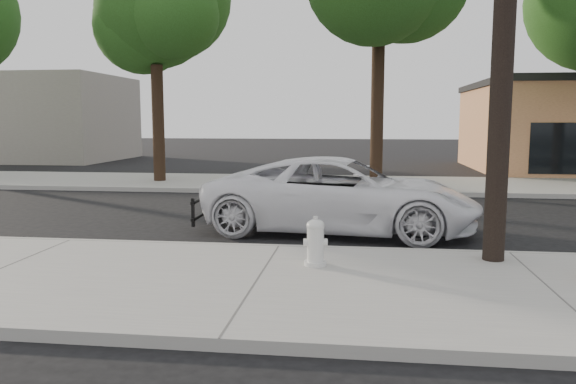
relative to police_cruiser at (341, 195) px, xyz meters
name	(u,v)px	position (x,y,z in m)	size (l,w,h in m)	color
ground	(293,231)	(-1.05, -0.04, -0.81)	(120.00, 120.00, 0.00)	black
near_sidewalk	(257,284)	(-1.05, -4.34, -0.73)	(90.00, 4.40, 0.15)	gray
far_sidewalk	(320,184)	(-1.05, 8.46, -0.73)	(90.00, 5.00, 0.15)	gray
curb_near	(279,249)	(-1.05, -2.14, -0.73)	(90.00, 0.12, 0.16)	#9E9B93
building_far	(5,118)	(-21.05, 19.96, 1.69)	(14.00, 8.00, 5.00)	gray
tree_b	(159,15)	(-6.86, 8.02, 5.34)	(4.34, 4.20, 8.45)	black
police_cruiser	(341,195)	(0.00, 0.00, 0.00)	(2.68, 5.81, 1.61)	white
fire_hydrant	(315,243)	(-0.29, -3.45, -0.31)	(0.39, 0.35, 0.73)	silver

